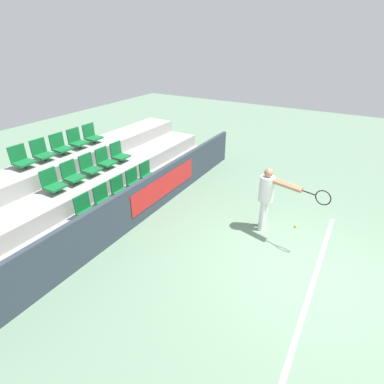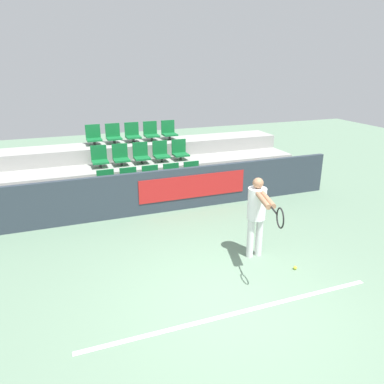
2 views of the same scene
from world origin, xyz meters
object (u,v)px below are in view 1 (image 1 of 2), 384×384
at_px(stadium_chair_13, 77,140).
at_px(stadium_chair_0, 86,209).
at_px(stadium_chair_9, 119,153).
at_px(stadium_chair_4, 148,173).
at_px(stadium_chair_12, 60,146).
at_px(tennis_ball, 296,226).
at_px(stadium_chair_3, 135,181).
at_px(stadium_chair_10, 21,159).
at_px(tennis_player, 269,194).
at_px(stadium_chair_2, 120,189).
at_px(stadium_chair_8, 105,160).
at_px(stadium_chair_6, 72,174).
at_px(stadium_chair_11, 42,152).
at_px(stadium_chair_5, 52,183).
at_px(stadium_chair_7, 89,166).
at_px(stadium_chair_14, 92,135).
at_px(stadium_chair_1, 104,198).

bearing_deg(stadium_chair_13, stadium_chair_0, -129.44).
bearing_deg(stadium_chair_9, stadium_chair_4, -90.00).
bearing_deg(stadium_chair_12, tennis_ball, -76.27).
height_order(stadium_chair_3, stadium_chair_4, same).
distance_m(stadium_chair_10, stadium_chair_13, 1.73).
relative_size(stadium_chair_12, tennis_player, 0.37).
bearing_deg(stadium_chair_2, stadium_chair_3, 0.00).
bearing_deg(stadium_chair_13, tennis_ball, -81.31).
distance_m(stadium_chair_8, tennis_player, 4.65).
height_order(stadium_chair_2, stadium_chair_13, stadium_chair_13).
xyz_separation_m(stadium_chair_3, tennis_ball, (0.97, -4.21, -0.62)).
height_order(stadium_chair_6, stadium_chair_10, stadium_chair_10).
bearing_deg(stadium_chair_13, stadium_chair_11, 180.00).
relative_size(stadium_chair_2, stadium_chair_11, 1.00).
bearing_deg(tennis_player, stadium_chair_12, 115.49).
relative_size(stadium_chair_2, tennis_ball, 8.72).
relative_size(stadium_chair_9, stadium_chair_11, 1.00).
distance_m(stadium_chair_2, tennis_player, 3.74).
height_order(stadium_chair_8, stadium_chair_13, stadium_chair_13).
bearing_deg(tennis_player, stadium_chair_5, 130.52).
relative_size(stadium_chair_0, stadium_chair_7, 1.00).
bearing_deg(tennis_ball, tennis_player, 125.78).
height_order(stadium_chair_2, stadium_chair_12, stadium_chair_12).
xyz_separation_m(stadium_chair_9, tennis_ball, (0.39, -5.26, -1.02)).
distance_m(stadium_chair_6, stadium_chair_9, 1.73).
xyz_separation_m(stadium_chair_4, tennis_ball, (0.39, -4.21, -0.62)).
height_order(stadium_chair_11, tennis_ball, stadium_chair_11).
xyz_separation_m(stadium_chair_0, stadium_chair_8, (1.73, 1.05, 0.40)).
distance_m(stadium_chair_7, stadium_chair_12, 1.13).
distance_m(stadium_chair_11, stadium_chair_12, 0.58).
height_order(stadium_chair_6, tennis_player, tennis_player).
distance_m(stadium_chair_3, stadium_chair_12, 2.33).
distance_m(stadium_chair_4, stadium_chair_12, 2.53).
bearing_deg(stadium_chair_10, stadium_chair_4, -42.36).
bearing_deg(stadium_chair_9, stadium_chair_0, -155.49).
xyz_separation_m(stadium_chair_7, tennis_player, (1.08, -4.62, -0.08)).
bearing_deg(stadium_chair_3, stadium_chair_0, 180.00).
bearing_deg(stadium_chair_12, stadium_chair_6, -118.74).
bearing_deg(stadium_chair_12, stadium_chair_13, 0.00).
bearing_deg(stadium_chair_13, stadium_chair_4, -74.67).
bearing_deg(stadium_chair_12, stadium_chair_14, 0.00).
distance_m(stadium_chair_9, tennis_ball, 5.37).
distance_m(stadium_chair_1, stadium_chair_12, 2.33).
bearing_deg(stadium_chair_11, stadium_chair_0, -105.33).
xyz_separation_m(stadium_chair_8, stadium_chair_13, (0.00, 1.05, 0.40)).
relative_size(stadium_chair_9, stadium_chair_10, 1.00).
distance_m(stadium_chair_0, stadium_chair_1, 0.58).
height_order(stadium_chair_6, tennis_ball, stadium_chair_6).
xyz_separation_m(stadium_chair_0, stadium_chair_5, (0.00, 1.05, 0.40)).
bearing_deg(stadium_chair_9, tennis_player, -90.94).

